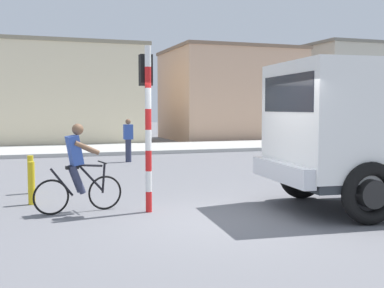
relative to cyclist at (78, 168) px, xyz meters
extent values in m
plane|color=slate|center=(2.44, -1.57, -0.86)|extent=(120.00, 120.00, 0.00)
cube|color=#ADADA8|center=(2.44, 13.51, -0.78)|extent=(80.00, 5.00, 0.16)
cube|color=silver|center=(3.69, -1.31, -0.06)|extent=(0.45, 2.39, 0.36)
cube|color=black|center=(3.84, -1.32, 1.43)|extent=(0.31, 2.13, 0.70)
torus|color=black|center=(4.66, -2.68, -0.31)|extent=(1.12, 0.34, 1.10)
cylinder|color=black|center=(4.66, -2.68, -0.31)|extent=(0.52, 0.34, 0.50)
torus|color=black|center=(4.89, -0.13, -0.31)|extent=(1.12, 0.34, 1.10)
cylinder|color=black|center=(4.89, -0.13, -0.31)|extent=(0.52, 0.34, 0.50)
torus|color=black|center=(0.53, 0.08, -0.52)|extent=(0.68, 0.15, 0.68)
torus|color=black|center=(-0.51, -0.08, -0.52)|extent=(0.68, 0.15, 0.68)
cylinder|color=black|center=(0.19, 0.03, 0.04)|extent=(0.60, 0.14, 0.09)
cylinder|color=black|center=(0.25, 0.04, -0.20)|extent=(0.51, 0.12, 0.57)
cylinder|color=black|center=(-0.31, -0.05, -0.25)|extent=(0.44, 0.11, 0.57)
cylinder|color=black|center=(0.51, 0.08, -0.23)|extent=(0.10, 0.06, 0.59)
cylinder|color=black|center=(0.48, 0.08, 0.09)|extent=(0.11, 0.50, 0.03)
cube|color=black|center=(-0.11, -0.02, 0.02)|extent=(0.26, 0.16, 0.06)
cube|color=#3351A8|center=(-0.06, -0.01, 0.35)|extent=(0.34, 0.36, 0.59)
sphere|color=brown|center=(0.01, 0.00, 0.75)|extent=(0.22, 0.22, 0.22)
cylinder|color=#2D334C|center=(-0.04, 0.09, -0.21)|extent=(0.32, 0.17, 0.57)
cylinder|color=brown|center=(0.12, 0.18, 0.40)|extent=(0.50, 0.17, 0.29)
cylinder|color=#2D334C|center=(-0.01, -0.10, -0.21)|extent=(0.32, 0.17, 0.57)
cylinder|color=brown|center=(0.17, -0.14, 0.40)|extent=(0.50, 0.17, 0.29)
cylinder|color=red|center=(1.30, -0.41, -0.66)|extent=(0.12, 0.12, 0.40)
cylinder|color=white|center=(1.30, -0.41, -0.26)|extent=(0.12, 0.12, 0.40)
cylinder|color=red|center=(1.30, -0.41, 0.14)|extent=(0.12, 0.12, 0.40)
cylinder|color=white|center=(1.30, -0.41, 0.54)|extent=(0.12, 0.12, 0.40)
cylinder|color=red|center=(1.30, -0.41, 0.94)|extent=(0.12, 0.12, 0.40)
cylinder|color=white|center=(1.30, -0.41, 1.34)|extent=(0.12, 0.12, 0.40)
cylinder|color=red|center=(1.30, -0.41, 1.74)|extent=(0.12, 0.12, 0.40)
cylinder|color=white|center=(1.30, -0.41, 2.14)|extent=(0.12, 0.12, 0.40)
cube|color=black|center=(1.30, -0.23, 1.89)|extent=(0.24, 0.20, 0.60)
sphere|color=red|center=(1.30, -0.11, 1.89)|extent=(0.14, 0.14, 0.14)
cylinder|color=#2D334C|center=(2.71, 8.44, -0.44)|extent=(0.22, 0.22, 0.85)
cube|color=#3351A8|center=(2.71, 8.44, 0.27)|extent=(0.34, 0.22, 0.56)
sphere|color=brown|center=(2.71, 8.44, 0.66)|extent=(0.20, 0.20, 0.20)
cylinder|color=gold|center=(-0.84, 1.10, -0.41)|extent=(0.14, 0.14, 0.90)
cylinder|color=gold|center=(-0.84, 2.50, -0.41)|extent=(0.14, 0.14, 0.90)
cube|color=beige|center=(1.12, 18.69, 1.83)|extent=(8.74, 5.22, 5.40)
cube|color=gray|center=(1.12, 18.69, 4.63)|extent=(8.91, 5.32, 0.20)
cube|color=tan|center=(11.79, 19.91, 1.95)|extent=(7.88, 6.90, 5.62)
cube|color=#775E4C|center=(11.79, 19.91, 4.86)|extent=(8.03, 7.04, 0.20)
cube|color=#B2AD9E|center=(23.81, 21.14, 2.30)|extent=(11.82, 7.98, 6.32)
cube|color=slate|center=(23.81, 21.14, 5.56)|extent=(12.06, 8.14, 0.20)
camera|label=1|loc=(-0.94, -9.49, 1.15)|focal=45.42mm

